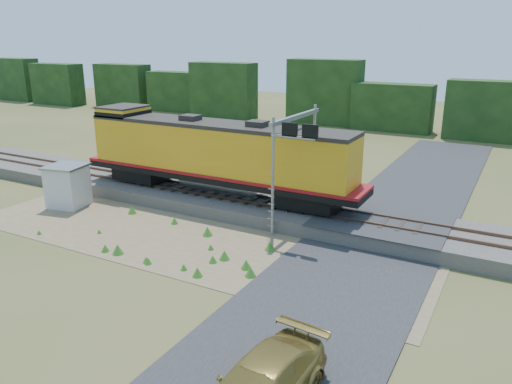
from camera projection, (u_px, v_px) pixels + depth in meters
The scene contains 10 objects.
ground at pixel (212, 250), 25.37m from camera, with size 140.00×140.00×0.00m, color #475123.
ballast at pixel (266, 208), 30.27m from camera, with size 70.00×5.00×0.80m, color slate.
rails at pixel (266, 201), 30.13m from camera, with size 70.00×1.54×0.16m.
dirt_shoulder at pixel (186, 239), 26.70m from camera, with size 26.00×8.00×0.03m, color #8C7754.
road at pixel (349, 272), 22.75m from camera, with size 7.00×66.00×0.86m.
tree_line_north at pixel (398, 105), 56.28m from camera, with size 130.00×3.00×6.50m.
weed_clumps at pixel (159, 236), 27.06m from camera, with size 15.00×6.20×0.56m, color #377621, non-canonical shape.
locomotive at pixel (213, 153), 31.12m from camera, with size 19.18×2.92×4.95m.
shed at pixel (68, 186), 31.55m from camera, with size 2.69×2.69×2.69m.
signal_gantry at pixel (296, 141), 27.42m from camera, with size 2.56×6.20×6.47m.
Camera 1 is at (13.20, -19.40, 10.33)m, focal length 35.00 mm.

